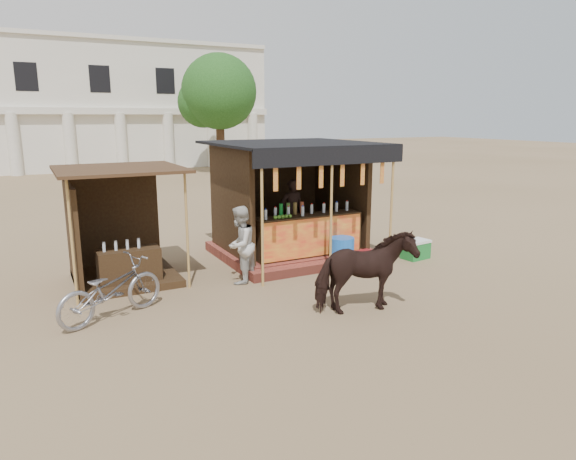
# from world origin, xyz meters

# --- Properties ---
(ground) EXTENTS (120.00, 120.00, 0.00)m
(ground) POSITION_xyz_m (0.00, 0.00, 0.00)
(ground) COLOR #846B4C
(ground) RESTS_ON ground
(main_stall) EXTENTS (3.60, 3.61, 2.78)m
(main_stall) POSITION_xyz_m (1.01, 3.36, 1.02)
(main_stall) COLOR #994032
(main_stall) RESTS_ON ground
(secondary_stall) EXTENTS (2.40, 2.40, 2.38)m
(secondary_stall) POSITION_xyz_m (-3.17, 3.24, 0.85)
(secondary_stall) COLOR #362613
(secondary_stall) RESTS_ON ground
(cow) EXTENTS (1.82, 1.03, 1.45)m
(cow) POSITION_xyz_m (0.40, -0.54, 0.73)
(cow) COLOR black
(cow) RESTS_ON ground
(motorbike) EXTENTS (2.07, 1.44, 1.03)m
(motorbike) POSITION_xyz_m (-3.58, 1.19, 0.52)
(motorbike) COLOR gray
(motorbike) RESTS_ON ground
(bystander) EXTENTS (0.99, 0.97, 1.60)m
(bystander) POSITION_xyz_m (-0.90, 2.00, 0.80)
(bystander) COLOR #BABAB4
(bystander) RESTS_ON ground
(blue_barrel) EXTENTS (0.64, 0.64, 0.68)m
(blue_barrel) POSITION_xyz_m (1.59, 2.00, 0.34)
(blue_barrel) COLOR blue
(blue_barrel) RESTS_ON ground
(red_crate) EXTENTS (0.41, 0.45, 0.28)m
(red_crate) POSITION_xyz_m (2.29, 2.00, 0.14)
(red_crate) COLOR maroon
(red_crate) RESTS_ON ground
(cooler) EXTENTS (0.69, 0.52, 0.46)m
(cooler) POSITION_xyz_m (3.56, 1.75, 0.23)
(cooler) COLOR #1A782E
(cooler) RESTS_ON ground
(background_building) EXTENTS (26.00, 7.45, 8.18)m
(background_building) POSITION_xyz_m (-2.00, 29.94, 3.98)
(background_building) COLOR silver
(background_building) RESTS_ON ground
(tree) EXTENTS (4.50, 4.40, 7.00)m
(tree) POSITION_xyz_m (5.81, 22.14, 4.63)
(tree) COLOR #382314
(tree) RESTS_ON ground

